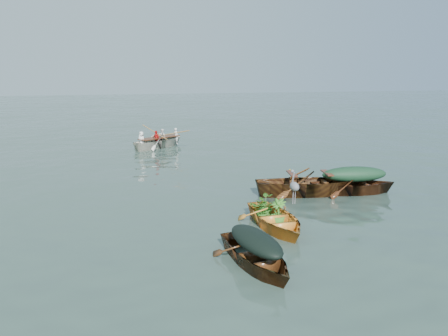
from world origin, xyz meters
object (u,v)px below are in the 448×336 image
at_px(yellow_dinghy, 275,228).
at_px(open_wooden_boat, 309,195).
at_px(rowed_boat, 160,148).
at_px(green_tarp_boat, 353,194).
at_px(dark_covered_boat, 255,266).
at_px(heron, 294,192).

bearing_deg(yellow_dinghy, open_wooden_boat, 47.50).
bearing_deg(rowed_boat, green_tarp_boat, 171.08).
xyz_separation_m(dark_covered_boat, rowed_boat, (-0.19, 15.40, 0.00)).
bearing_deg(rowed_boat, open_wooden_boat, 164.63).
relative_size(green_tarp_boat, rowed_boat, 0.90).
relative_size(dark_covered_boat, rowed_boat, 0.77).
bearing_deg(open_wooden_boat, heron, 157.01).
bearing_deg(dark_covered_boat, open_wooden_boat, 44.07).
bearing_deg(rowed_boat, yellow_dinghy, 151.53).
relative_size(yellow_dinghy, heron, 3.70).
bearing_deg(green_tarp_boat, yellow_dinghy, 132.30).
distance_m(rowed_boat, heron, 13.45).
xyz_separation_m(yellow_dinghy, green_tarp_boat, (3.80, 2.46, 0.00)).
distance_m(dark_covered_boat, heron, 2.94).
xyz_separation_m(dark_covered_boat, green_tarp_boat, (5.06, 4.51, 0.00)).
relative_size(open_wooden_boat, heron, 5.38).
bearing_deg(yellow_dinghy, dark_covered_boat, -123.98).
bearing_deg(heron, dark_covered_boat, -132.81).
bearing_deg(dark_covered_boat, heron, 40.31).
bearing_deg(open_wooden_boat, dark_covered_boat, 153.69).
distance_m(open_wooden_boat, heron, 3.29).
xyz_separation_m(rowed_boat, heron, (1.99, -13.27, 0.93)).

